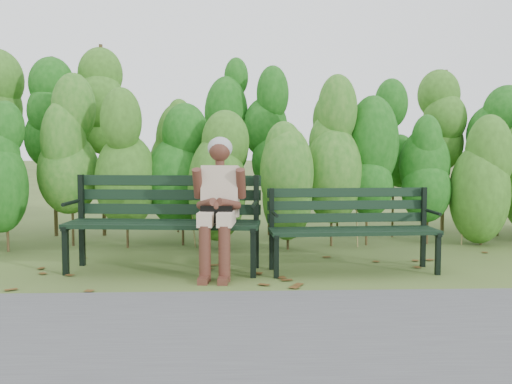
{
  "coord_description": "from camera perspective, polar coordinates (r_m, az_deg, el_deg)",
  "views": [
    {
      "loc": [
        -0.26,
        -5.89,
        1.25
      ],
      "look_at": [
        0.0,
        0.35,
        0.75
      ],
      "focal_mm": 42.0,
      "sensor_mm": 36.0,
      "label": 1
    }
  ],
  "objects": [
    {
      "name": "bench_left",
      "position": [
        6.02,
        -8.63,
        -2.11
      ],
      "size": [
        1.94,
        0.81,
        0.94
      ],
      "color": "black",
      "rests_on": "ground"
    },
    {
      "name": "footpath",
      "position": [
        3.9,
        1.62,
        -14.04
      ],
      "size": [
        60.0,
        2.5,
        0.01
      ],
      "primitive_type": "cube",
      "color": "#474749",
      "rests_on": "ground"
    },
    {
      "name": "bench_right",
      "position": [
        5.99,
        9.05,
        -2.87
      ],
      "size": [
        1.65,
        0.61,
        0.82
      ],
      "color": "black",
      "rests_on": "ground"
    },
    {
      "name": "hedge_band",
      "position": [
        7.75,
        -0.47,
        4.64
      ],
      "size": [
        11.04,
        1.67,
        2.42
      ],
      "color": "#47381E",
      "rests_on": "ground"
    },
    {
      "name": "ground",
      "position": [
        6.02,
        0.14,
        -7.4
      ],
      "size": [
        80.0,
        80.0,
        0.0
      ],
      "primitive_type": "plane",
      "color": "#3D4B23"
    },
    {
      "name": "leaf_litter",
      "position": [
        5.88,
        -2.21,
        -7.67
      ],
      "size": [
        5.79,
        2.01,
        0.01
      ],
      "color": "#593917",
      "rests_on": "ground"
    },
    {
      "name": "seated_woman",
      "position": [
        5.72,
        -3.59,
        -0.43
      ],
      "size": [
        0.53,
        0.77,
        1.32
      ],
      "color": "beige",
      "rests_on": "ground"
    }
  ]
}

